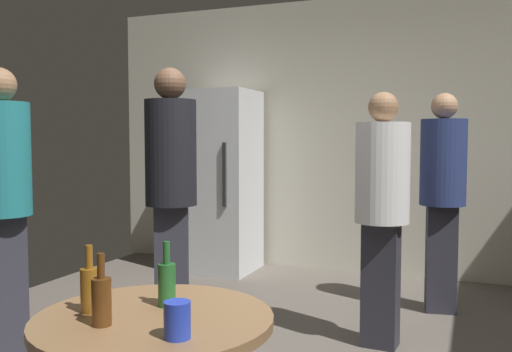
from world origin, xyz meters
TOP-DOWN VIEW (x-y plane):
  - wall_back at (0.00, 2.63)m, footprint 5.32×0.06m
  - refrigerator at (-1.33, 2.20)m, footprint 0.70×0.68m
  - foreground_table at (0.07, -1.28)m, footprint 0.80×0.80m
  - beer_bottle_amber at (-0.15, -1.33)m, footprint 0.06×0.06m
  - beer_bottle_brown at (-0.03, -1.42)m, footprint 0.06×0.06m
  - beer_bottle_green at (0.06, -1.17)m, footprint 0.06×0.06m
  - plastic_cup_blue at (0.25, -1.44)m, footprint 0.08×0.08m
  - person_in_navy_shirt at (0.83, 1.58)m, footprint 0.39×0.39m
  - person_in_teal_shirt at (-1.59, -0.30)m, footprint 0.44×0.44m
  - person_in_white_shirt at (0.51, 0.69)m, footprint 0.36×0.36m
  - person_in_black_shirt at (-0.82, 0.38)m, footprint 0.46×0.46m

SIDE VIEW (x-z plane):
  - foreground_table at x=0.07m, z-range 0.26..1.00m
  - plastic_cup_blue at x=0.25m, z-range 0.73..0.85m
  - beer_bottle_amber at x=-0.15m, z-range 0.70..0.93m
  - beer_bottle_brown at x=-0.03m, z-range 0.70..0.93m
  - beer_bottle_green at x=0.06m, z-range 0.70..0.93m
  - refrigerator at x=-1.33m, z-range 0.00..1.80m
  - person_in_white_shirt at x=0.51m, z-range 0.13..1.75m
  - person_in_navy_shirt at x=0.83m, z-range 0.14..1.81m
  - person_in_teal_shirt at x=-1.59m, z-range 0.15..1.90m
  - person_in_black_shirt at x=-0.82m, z-range 0.16..1.95m
  - wall_back at x=0.00m, z-range 0.00..2.70m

